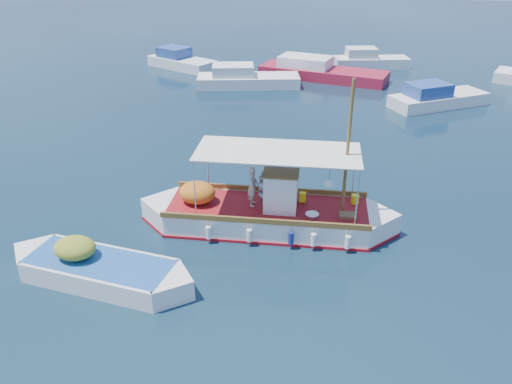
# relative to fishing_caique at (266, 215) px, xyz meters

# --- Properties ---
(ground) EXTENTS (160.00, 160.00, 0.00)m
(ground) POSITION_rel_fishing_caique_xyz_m (0.39, -0.35, -0.53)
(ground) COLOR black
(ground) RESTS_ON ground
(fishing_caique) EXTENTS (9.92, 3.41, 6.08)m
(fishing_caique) POSITION_rel_fishing_caique_xyz_m (0.00, 0.00, 0.00)
(fishing_caique) COLOR white
(fishing_caique) RESTS_ON ground
(dinghy) EXTENTS (6.67, 2.29, 1.63)m
(dinghy) POSITION_rel_fishing_caique_xyz_m (-4.59, -4.48, -0.19)
(dinghy) COLOR white
(dinghy) RESTS_ON ground
(bg_boat_nw) EXTENTS (7.81, 4.30, 1.80)m
(bg_boat_nw) POSITION_rel_fishing_caique_xyz_m (-5.73, 19.10, -0.04)
(bg_boat_nw) COLOR silver
(bg_boat_nw) RESTS_ON ground
(bg_boat_n) EXTENTS (10.15, 4.63, 1.80)m
(bg_boat_n) POSITION_rel_fishing_caique_xyz_m (-0.70, 22.61, -0.04)
(bg_boat_n) COLOR maroon
(bg_boat_n) RESTS_ON ground
(bg_boat_ne) EXTENTS (6.58, 5.51, 1.80)m
(bg_boat_ne) POSITION_rel_fishing_caique_xyz_m (7.57, 17.28, -0.04)
(bg_boat_ne) COLOR silver
(bg_boat_ne) RESTS_ON ground
(bg_boat_far_w) EXTENTS (6.45, 4.55, 1.80)m
(bg_boat_far_w) POSITION_rel_fishing_caique_xyz_m (-12.46, 23.48, -0.04)
(bg_boat_far_w) COLOR silver
(bg_boat_far_w) RESTS_ON ground
(bg_boat_far_n) EXTENTS (6.44, 3.57, 1.80)m
(bg_boat_far_n) POSITION_rel_fishing_caique_xyz_m (2.96, 27.32, -0.04)
(bg_boat_far_n) COLOR silver
(bg_boat_far_n) RESTS_ON ground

